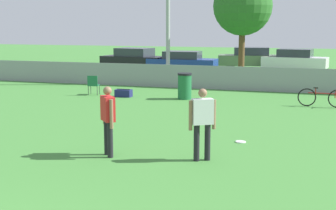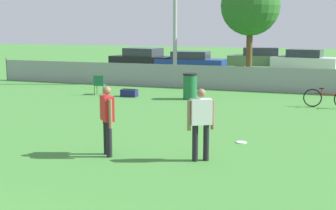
{
  "view_description": "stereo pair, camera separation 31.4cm",
  "coord_description": "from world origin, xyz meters",
  "views": [
    {
      "loc": [
        4.7,
        -3.23,
        2.95
      ],
      "look_at": [
        1.34,
        7.35,
        1.05
      ],
      "focal_mm": 50.0,
      "sensor_mm": 36.0,
      "label": 1
    },
    {
      "loc": [
        5.0,
        -3.13,
        2.95
      ],
      "look_at": [
        1.34,
        7.35,
        1.05
      ],
      "focal_mm": 50.0,
      "sensor_mm": 36.0,
      "label": 2
    }
  ],
  "objects": [
    {
      "name": "bicycle_sideline",
      "position": [
        4.97,
        14.51,
        0.35
      ],
      "size": [
        1.73,
        0.44,
        0.71
      ],
      "rotation": [
        0.0,
        0.0,
        -0.04
      ],
      "color": "black",
      "rests_on": "ground_plane"
    },
    {
      "name": "gear_bag_sideline",
      "position": [
        -2.91,
        14.61,
        0.15
      ],
      "size": [
        0.68,
        0.37,
        0.33
      ],
      "color": "navy",
      "rests_on": "ground_plane"
    },
    {
      "name": "folding_chair_sideline",
      "position": [
        -4.34,
        14.69,
        0.48
      ],
      "size": [
        0.51,
        0.52,
        0.84
      ],
      "rotation": [
        0.0,
        0.0,
        3.34
      ],
      "color": "#333338",
      "rests_on": "ground_plane"
    },
    {
      "name": "parked_car_olive",
      "position": [
        0.38,
        29.5,
        0.71
      ],
      "size": [
        4.67,
        2.28,
        1.45
      ],
      "rotation": [
        0.0,
        0.0,
        0.14
      ],
      "color": "black",
      "rests_on": "ground_plane"
    },
    {
      "name": "frisbee_disc",
      "position": [
        2.96,
        8.38,
        0.01
      ],
      "size": [
        0.27,
        0.27,
        0.03
      ],
      "color": "white",
      "rests_on": "ground_plane"
    },
    {
      "name": "player_defender_red",
      "position": [
        0.28,
        6.2,
        0.93
      ],
      "size": [
        0.47,
        0.49,
        1.6
      ],
      "rotation": [
        0.0,
        0.0,
        -0.85
      ],
      "color": "black",
      "rests_on": "ground_plane"
    },
    {
      "name": "tree_near_pole",
      "position": [
        0.94,
        21.31,
        3.91
      ],
      "size": [
        3.04,
        3.04,
        5.45
      ],
      "color": "brown",
      "rests_on": "ground_plane"
    },
    {
      "name": "trash_bin",
      "position": [
        -0.32,
        14.8,
        0.53
      ],
      "size": [
        0.58,
        0.58,
        1.05
      ],
      "color": "#1E6638",
      "rests_on": "ground_plane"
    },
    {
      "name": "fence_backline",
      "position": [
        0.0,
        18.0,
        0.55
      ],
      "size": [
        23.47,
        0.07,
        1.21
      ],
      "color": "gray",
      "rests_on": "ground_plane"
    },
    {
      "name": "parked_car_dark",
      "position": [
        -6.93,
        25.98,
        0.7
      ],
      "size": [
        4.6,
        2.5,
        1.46
      ],
      "rotation": [
        0.0,
        0.0,
        -0.15
      ],
      "color": "black",
      "rests_on": "ground_plane"
    },
    {
      "name": "parked_car_blue",
      "position": [
        -3.48,
        25.56,
        0.65
      ],
      "size": [
        4.38,
        1.74,
        1.32
      ],
      "rotation": [
        0.0,
        0.0,
        0.01
      ],
      "color": "black",
      "rests_on": "ground_plane"
    },
    {
      "name": "parked_car_white",
      "position": [
        3.33,
        28.99,
        0.67
      ],
      "size": [
        4.36,
        2.26,
        1.4
      ],
      "rotation": [
        0.0,
        0.0,
        -0.14
      ],
      "color": "black",
      "rests_on": "ground_plane"
    },
    {
      "name": "player_receiver_white",
      "position": [
        2.4,
        6.5,
        0.93
      ],
      "size": [
        0.54,
        0.42,
        1.6
      ],
      "rotation": [
        0.0,
        0.0,
        0.55
      ],
      "color": "black",
      "rests_on": "ground_plane"
    }
  ]
}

